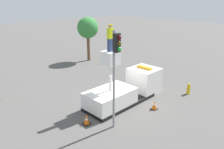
{
  "coord_description": "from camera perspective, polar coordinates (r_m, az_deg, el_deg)",
  "views": [
    {
      "loc": [
        -10.77,
        -9.94,
        7.44
      ],
      "look_at": [
        -1.8,
        -0.93,
        2.94
      ],
      "focal_mm": 35.0,
      "sensor_mm": 36.0,
      "label": 1
    }
  ],
  "objects": [
    {
      "name": "tree_left_bg",
      "position": [
        26.81,
        -6.36,
        11.93
      ],
      "size": [
        2.52,
        2.52,
        5.3
      ],
      "color": "brown",
      "rests_on": "ground"
    },
    {
      "name": "bucket_truck",
      "position": [
        16.49,
        3.7,
        -4.04
      ],
      "size": [
        6.68,
        2.22,
        4.11
      ],
      "color": "black",
      "rests_on": "ground"
    },
    {
      "name": "traffic_light_pole",
      "position": [
        11.88,
        0.95,
        3.22
      ],
      "size": [
        0.34,
        0.57,
        5.84
      ],
      "color": "gray",
      "rests_on": "ground"
    },
    {
      "name": "fire_hydrant",
      "position": [
        18.8,
        19.36,
        -3.53
      ],
      "size": [
        0.5,
        0.26,
        0.91
      ],
      "color": "gold",
      "rests_on": "ground"
    },
    {
      "name": "worker",
      "position": [
        14.14,
        -0.42,
        9.52
      ],
      "size": [
        0.4,
        0.26,
        1.75
      ],
      "color": "navy",
      "rests_on": "bucket_truck"
    },
    {
      "name": "traffic_cone_curbside",
      "position": [
        15.72,
        11.0,
        -7.87
      ],
      "size": [
        0.43,
        0.43,
        0.66
      ],
      "color": "black",
      "rests_on": "ground"
    },
    {
      "name": "ground_plane",
      "position": [
        16.44,
        2.16,
        -7.45
      ],
      "size": [
        120.0,
        120.0,
        0.0
      ],
      "primitive_type": "plane",
      "color": "#565451"
    },
    {
      "name": "traffic_cone_rear",
      "position": [
        13.87,
        -6.68,
        -11.65
      ],
      "size": [
        0.47,
        0.47,
        0.63
      ],
      "color": "black",
      "rests_on": "ground"
    }
  ]
}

